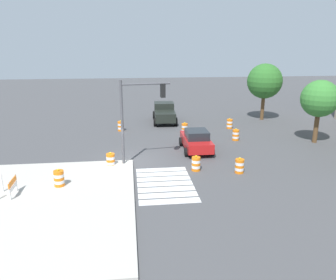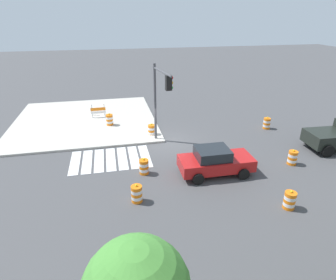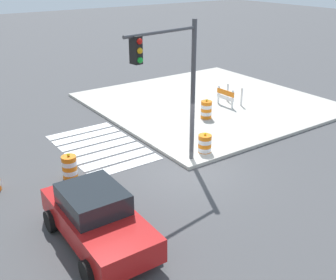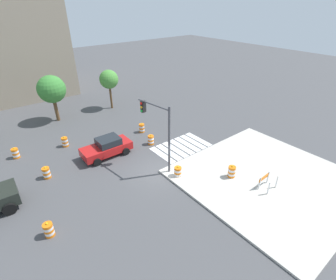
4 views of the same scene
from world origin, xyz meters
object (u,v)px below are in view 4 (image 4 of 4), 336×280
traffic_barrel_crosswalk_end (65,142)px  traffic_barrel_on_sidewalk (232,172)px  traffic_barrel_opposite_curb (46,173)px  street_tree_streetside_near (52,89)px  traffic_barrel_near_corner (142,128)px  traffic_barrel_median_near (178,172)px  traffic_barrel_lane_center (16,153)px  sports_car (107,147)px  street_tree_streetside_mid (109,80)px  traffic_barrel_median_far (151,140)px  construction_barricade (266,180)px  traffic_barrel_far_curb (49,230)px  traffic_light_pole (158,124)px

traffic_barrel_crosswalk_end → traffic_barrel_on_sidewalk: 15.26m
traffic_barrel_opposite_curb → street_tree_streetside_near: 11.43m
traffic_barrel_near_corner → traffic_barrel_on_sidewalk: traffic_barrel_on_sidewalk is taller
traffic_barrel_median_near → traffic_barrel_lane_center: bearing=130.1°
traffic_barrel_near_corner → street_tree_streetside_near: street_tree_streetside_near is taller
sports_car → traffic_barrel_lane_center: sports_car is taller
street_tree_streetside_near → street_tree_streetside_mid: (6.51, -0.51, 0.00)m
traffic_barrel_opposite_curb → traffic_barrel_on_sidewalk: size_ratio=1.00×
traffic_barrel_on_sidewalk → street_tree_streetside_mid: 18.85m
traffic_barrel_median_far → traffic_barrel_on_sidewalk: (1.78, -8.13, 0.15)m
sports_car → traffic_barrel_opposite_curb: 5.18m
sports_car → street_tree_streetside_near: 10.57m
traffic_barrel_crosswalk_end → traffic_barrel_on_sidewalk: bearing=-57.3°
construction_barricade → street_tree_streetside_near: bearing=110.0°
traffic_barrel_median_far → traffic_barrel_far_curb: same height
sports_car → traffic_barrel_median_far: size_ratio=4.24×
sports_car → street_tree_streetside_mid: 11.46m
traffic_barrel_median_near → traffic_barrel_on_sidewalk: 4.12m
traffic_barrel_on_sidewalk → construction_barricade: traffic_barrel_on_sidewalk is taller
traffic_barrel_on_sidewalk → street_tree_streetside_near: bearing=109.7°
traffic_barrel_near_corner → sports_car: bearing=-159.6°
sports_car → traffic_barrel_crosswalk_end: 4.56m
sports_car → street_tree_streetside_mid: street_tree_streetside_mid is taller
sports_car → traffic_barrel_crosswalk_end: (-2.38, 3.88, -0.36)m
traffic_barrel_median_near → traffic_barrel_far_curb: bearing=177.1°
traffic_barrel_opposite_curb → street_tree_streetside_mid: street_tree_streetside_mid is taller
traffic_barrel_near_corner → traffic_barrel_on_sidewalk: bearing=-84.3°
sports_car → traffic_barrel_opposite_curb: size_ratio=4.24×
traffic_barrel_opposite_curb → street_tree_streetside_mid: bearing=42.0°
traffic_barrel_median_far → construction_barricade: (2.72, -10.44, 0.27)m
traffic_barrel_near_corner → traffic_light_pole: (-2.40, -6.10, 3.46)m
sports_car → traffic_barrel_opposite_curb: sports_car is taller
traffic_barrel_on_sidewalk → traffic_light_pole: bearing=126.7°
construction_barricade → traffic_light_pole: bearing=122.3°
traffic_barrel_lane_center → street_tree_streetside_mid: (11.93, 5.05, 3.16)m
traffic_barrel_on_sidewalk → street_tree_streetside_near: street_tree_streetside_near is taller
traffic_barrel_near_corner → traffic_barrel_crosswalk_end: size_ratio=1.00×
traffic_barrel_median_near → construction_barricade: bearing=-50.9°
traffic_barrel_opposite_curb → street_tree_streetside_near: (4.19, 10.15, 3.15)m
traffic_barrel_lane_center → street_tree_streetside_near: size_ratio=0.20×
traffic_light_pole → street_tree_streetside_near: bearing=103.2°
sports_car → construction_barricade: (6.81, -11.28, -0.09)m
traffic_barrel_opposite_curb → construction_barricade: size_ratio=0.78×
sports_car → traffic_barrel_median_far: bearing=-11.6°
traffic_barrel_crosswalk_end → traffic_barrel_opposite_curb: same height
traffic_barrel_lane_center → traffic_barrel_opposite_curb: size_ratio=1.00×
traffic_barrel_median_far → traffic_barrel_on_sidewalk: size_ratio=1.00×
sports_car → traffic_barrel_median_near: bearing=-66.3°
traffic_barrel_on_sidewalk → construction_barricade: size_ratio=0.78×
traffic_barrel_far_curb → street_tree_streetside_near: street_tree_streetside_near is taller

